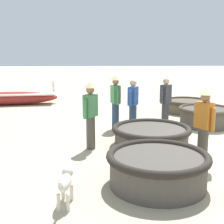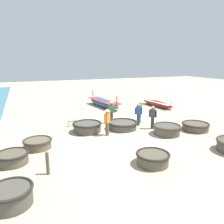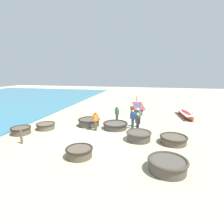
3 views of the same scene
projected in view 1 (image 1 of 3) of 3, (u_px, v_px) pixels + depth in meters
The scene contains 11 objects.
coracle_weathered at pixel (186, 105), 12.25m from camera, with size 1.78×1.78×0.50m.
coracle_center at pixel (205, 116), 10.03m from camera, with size 1.71×1.71×0.61m.
coracle_far_right at pixel (151, 135), 7.95m from camera, with size 2.02×2.02×0.51m.
coracle_upturned at pixel (158, 168), 5.60m from camera, with size 1.87×1.87×0.62m.
long_boat_red_hull at pixel (10, 98), 13.91m from camera, with size 1.41×4.25×1.05m.
fisherman_with_hat at pixel (133, 104), 9.18m from camera, with size 0.48×0.35×1.57m.
fisherman_standing_left at pixel (204, 122), 6.45m from camera, with size 0.47×0.37×1.67m.
fisherman_by_coracle at pixel (90, 111), 7.58m from camera, with size 0.45×0.37×1.67m.
fisherman_hauling at pixel (166, 102), 9.69m from camera, with size 0.41×0.40×1.57m.
fisherman_crouching at pixel (115, 99), 9.48m from camera, with size 0.51×0.36×1.67m.
dog at pixel (65, 182), 4.90m from camera, with size 0.69×0.24×0.55m.
Camera 1 is at (-6.72, 3.11, 2.42)m, focal length 50.00 mm.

